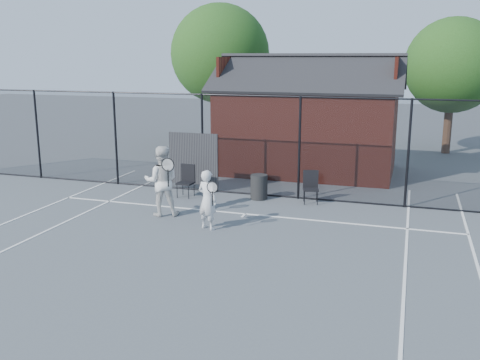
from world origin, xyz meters
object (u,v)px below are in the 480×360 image
(clubhouse, at_px, (308,127))
(chair_left, at_px, (185,182))
(player_front, at_px, (207,200))
(player_back, at_px, (162,181))
(waste_bin, at_px, (259,187))
(chair_right, at_px, (311,188))

(clubhouse, distance_m, chair_left, 5.67)
(player_front, relative_size, player_back, 0.79)
(chair_left, xyz_separation_m, waste_bin, (2.13, 0.45, -0.11))
(player_back, distance_m, chair_right, 4.23)
(chair_right, xyz_separation_m, waste_bin, (-1.53, 0.00, -0.09))
(clubhouse, xyz_separation_m, player_front, (-0.99, -7.47, -0.88))
(chair_right, bearing_deg, clubhouse, 87.98)
(chair_left, relative_size, waste_bin, 1.30)
(chair_right, distance_m, waste_bin, 1.53)
(player_front, distance_m, player_back, 1.72)
(player_front, bearing_deg, chair_right, 57.78)
(chair_left, bearing_deg, player_front, -53.79)
(player_back, relative_size, waste_bin, 2.54)
(clubhouse, relative_size, chair_left, 6.92)
(waste_bin, bearing_deg, chair_right, 0.00)
(player_back, xyz_separation_m, waste_bin, (1.96, 2.35, -0.56))
(clubhouse, relative_size, player_front, 4.47)
(chair_right, relative_size, waste_bin, 1.25)
(player_back, bearing_deg, player_front, -24.84)
(player_back, bearing_deg, chair_left, 95.12)
(clubhouse, relative_size, waste_bin, 8.99)
(player_front, relative_size, chair_left, 1.55)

